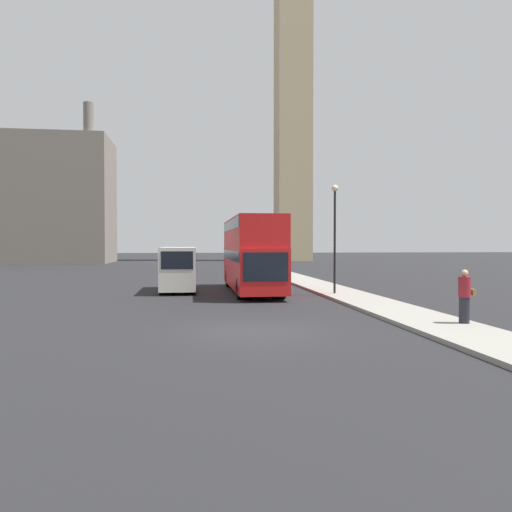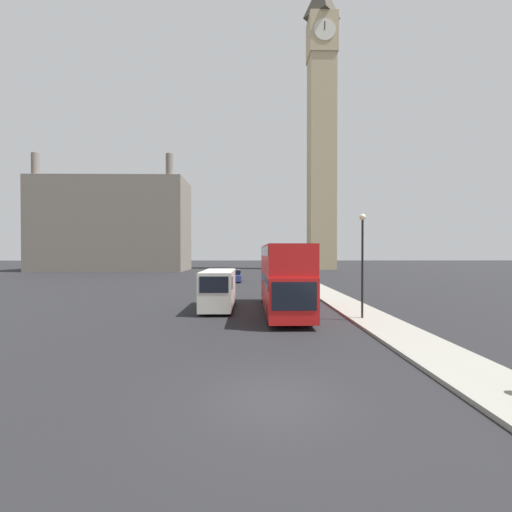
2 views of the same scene
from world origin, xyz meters
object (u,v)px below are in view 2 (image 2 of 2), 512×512
object	(u,v)px
clock_tower	(322,121)
red_double_decker_bus	(283,275)
parked_sedan	(235,276)
white_van	(218,289)
street_lamp	(362,250)

from	to	relation	value
clock_tower	red_double_decker_bus	distance (m)	64.71
clock_tower	red_double_decker_bus	world-z (taller)	clock_tower
red_double_decker_bus	parked_sedan	xyz separation A→B (m)	(-4.18, 22.63, -1.70)
clock_tower	white_van	size ratio (longest dim) A/B	11.32
clock_tower	parked_sedan	world-z (taller)	clock_tower
parked_sedan	white_van	bearing A→B (deg)	-90.20
white_van	street_lamp	world-z (taller)	street_lamp
clock_tower	red_double_decker_bus	size ratio (longest dim) A/B	5.89
white_van	clock_tower	bearing A→B (deg)	71.46
white_van	parked_sedan	size ratio (longest dim) A/B	1.22
clock_tower	parked_sedan	distance (m)	49.50
white_van	street_lamp	xyz separation A→B (m)	(8.45, -3.73, 2.58)
white_van	parked_sedan	xyz separation A→B (m)	(0.08, 21.69, -0.70)
red_double_decker_bus	street_lamp	world-z (taller)	street_lamp
clock_tower	parked_sedan	bearing A→B (deg)	-119.14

